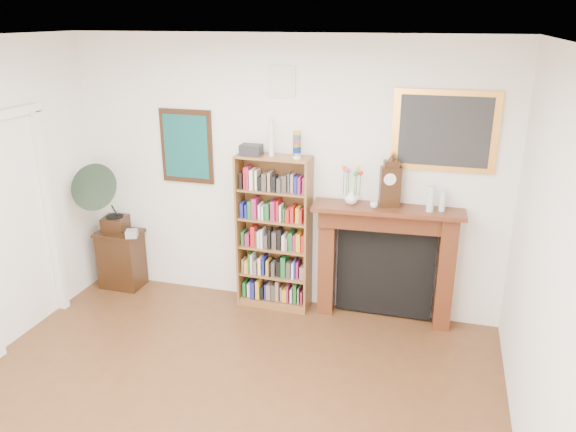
# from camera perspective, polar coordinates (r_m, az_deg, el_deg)

# --- Properties ---
(room) EXTENTS (4.51, 5.01, 2.81)m
(room) POSITION_cam_1_polar(r_m,az_deg,el_deg) (3.57, -11.92, -6.53)
(room) COLOR #503018
(room) RESTS_ON ground
(door_casing) EXTENTS (0.08, 1.02, 2.17)m
(door_casing) POSITION_cam_1_polar(r_m,az_deg,el_deg) (5.75, -26.07, 0.57)
(door_casing) COLOR white
(door_casing) RESTS_ON left_wall
(teal_poster) EXTENTS (0.58, 0.04, 0.78)m
(teal_poster) POSITION_cam_1_polar(r_m,az_deg,el_deg) (6.04, -10.26, 6.97)
(teal_poster) COLOR black
(teal_poster) RESTS_ON back_wall
(small_picture) EXTENTS (0.26, 0.04, 0.30)m
(small_picture) POSITION_cam_1_polar(r_m,az_deg,el_deg) (5.55, -0.61, 13.50)
(small_picture) COLOR white
(small_picture) RESTS_ON back_wall
(gilt_painting) EXTENTS (0.95, 0.04, 0.75)m
(gilt_painting) POSITION_cam_1_polar(r_m,az_deg,el_deg) (5.38, 15.62, 8.29)
(gilt_painting) COLOR gold
(gilt_painting) RESTS_ON back_wall
(bookshelf) EXTENTS (0.76, 0.29, 1.89)m
(bookshelf) POSITION_cam_1_polar(r_m,az_deg,el_deg) (5.77, -1.45, -0.93)
(bookshelf) COLOR brown
(bookshelf) RESTS_ON floor
(side_cabinet) EXTENTS (0.49, 0.36, 0.67)m
(side_cabinet) POSITION_cam_1_polar(r_m,az_deg,el_deg) (6.68, -16.55, -4.20)
(side_cabinet) COLOR black
(side_cabinet) RESTS_ON floor
(fireplace) EXTENTS (1.46, 0.43, 1.22)m
(fireplace) POSITION_cam_1_polar(r_m,az_deg,el_deg) (5.68, 9.90, -3.68)
(fireplace) COLOR #481B10
(fireplace) RESTS_ON floor
(gramophone) EXTENTS (0.58, 0.69, 0.83)m
(gramophone) POSITION_cam_1_polar(r_m,az_deg,el_deg) (6.37, -18.16, 2.15)
(gramophone) COLOR black
(gramophone) RESTS_ON side_cabinet
(cd_stack) EXTENTS (0.15, 0.15, 0.08)m
(cd_stack) POSITION_cam_1_polar(r_m,az_deg,el_deg) (6.35, -15.59, -1.74)
(cd_stack) COLOR silver
(cd_stack) RESTS_ON side_cabinet
(mantel_clock) EXTENTS (0.22, 0.15, 0.45)m
(mantel_clock) POSITION_cam_1_polar(r_m,az_deg,el_deg) (5.41, 10.34, 3.17)
(mantel_clock) COLOR black
(mantel_clock) RESTS_ON fireplace
(flower_vase) EXTENTS (0.14, 0.14, 0.14)m
(flower_vase) POSITION_cam_1_polar(r_m,az_deg,el_deg) (5.47, 6.45, 1.93)
(flower_vase) COLOR white
(flower_vase) RESTS_ON fireplace
(teacup) EXTENTS (0.10, 0.10, 0.06)m
(teacup) POSITION_cam_1_polar(r_m,az_deg,el_deg) (5.40, 8.71, 1.14)
(teacup) COLOR white
(teacup) RESTS_ON fireplace
(bottle_left) EXTENTS (0.07, 0.07, 0.24)m
(bottle_left) POSITION_cam_1_polar(r_m,az_deg,el_deg) (5.38, 14.28, 1.68)
(bottle_left) COLOR silver
(bottle_left) RESTS_ON fireplace
(bottle_right) EXTENTS (0.06, 0.06, 0.20)m
(bottle_right) POSITION_cam_1_polar(r_m,az_deg,el_deg) (5.42, 15.41, 1.51)
(bottle_right) COLOR silver
(bottle_right) RESTS_ON fireplace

